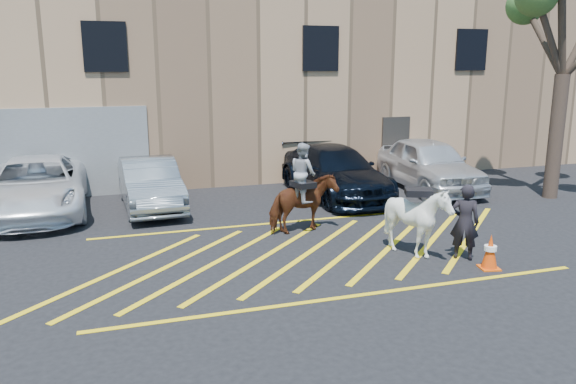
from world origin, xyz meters
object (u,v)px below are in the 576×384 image
object	(u,v)px
traffic_cone	(490,252)
handler	(465,222)
car_white_pickup	(36,186)
car_blue_suv	(335,172)
car_silver_sedan	(150,184)
saddled_white	(417,220)
tree	(569,8)
car_white_suv	(429,164)
mounted_bay	(303,197)

from	to	relation	value
traffic_cone	handler	bearing A→B (deg)	104.41
car_white_pickup	traffic_cone	bearing A→B (deg)	-40.20
car_blue_suv	traffic_cone	bearing A→B (deg)	-87.89
car_white_pickup	car_silver_sedan	distance (m)	3.07
saddled_white	tree	distance (m)	9.13
car_white_suv	tree	distance (m)	6.12
handler	mounted_bay	bearing A→B (deg)	-13.44
car_silver_sedan	car_blue_suv	bearing A→B (deg)	-4.76
mounted_bay	saddled_white	world-z (taller)	mounted_bay
car_blue_suv	handler	world-z (taller)	handler
car_white_suv	handler	size ratio (longest dim) A/B	3.03
car_silver_sedan	car_blue_suv	world-z (taller)	car_blue_suv
car_blue_suv	handler	distance (m)	6.33
car_white_pickup	handler	world-z (taller)	handler
car_silver_sedan	car_white_suv	bearing A→B (deg)	-4.11
car_blue_suv	handler	size ratio (longest dim) A/B	3.25
car_white_pickup	car_blue_suv	bearing A→B (deg)	-4.62
car_white_suv	traffic_cone	size ratio (longest dim) A/B	6.83
car_white_pickup	traffic_cone	size ratio (longest dim) A/B	7.67
car_white_suv	mounted_bay	bearing A→B (deg)	-144.92
car_white_pickup	mounted_bay	distance (m)	7.58
car_silver_sedan	traffic_cone	distance (m)	9.52
car_white_suv	mounted_bay	distance (m)	6.57
car_blue_suv	handler	xyz separation A→B (m)	(0.37, -6.32, 0.05)
saddled_white	tree	xyz separation A→B (m)	(6.84, 3.58, 4.88)
handler	tree	size ratio (longest dim) A/B	0.23
car_white_suv	traffic_cone	xyz separation A→B (m)	(-2.82, -6.98, -0.48)
car_silver_sedan	traffic_cone	xyz separation A→B (m)	(6.22, -7.20, -0.35)
car_blue_suv	traffic_cone	distance (m)	7.03
car_blue_suv	tree	size ratio (longest dim) A/B	0.73
car_white_suv	handler	bearing A→B (deg)	-111.45
traffic_cone	tree	distance (m)	9.19
mounted_bay	traffic_cone	world-z (taller)	mounted_bay
car_white_pickup	car_blue_suv	xyz separation A→B (m)	(8.72, -0.54, -0.00)
tree	mounted_bay	bearing A→B (deg)	-172.45
traffic_cone	tree	bearing A→B (deg)	39.15
handler	traffic_cone	world-z (taller)	handler
car_white_pickup	car_white_suv	bearing A→B (deg)	-3.72
car_white_suv	mounted_bay	world-z (taller)	mounted_bay
car_silver_sedan	handler	distance (m)	8.90
car_white_pickup	mounted_bay	size ratio (longest dim) A/B	2.49
handler	mounted_bay	size ratio (longest dim) A/B	0.73
mounted_bay	car_white_pickup	bearing A→B (deg)	148.60
car_white_pickup	saddled_white	distance (m)	10.42
car_white_pickup	car_white_suv	xyz separation A→B (m)	(12.09, -0.56, 0.07)
car_silver_sedan	saddled_white	size ratio (longest dim) A/B	2.35
mounted_bay	tree	bearing A→B (deg)	7.55
mounted_bay	saddled_white	distance (m)	3.01
tree	car_silver_sedan	bearing A→B (deg)	168.38
car_silver_sedan	car_white_pickup	bearing A→B (deg)	170.96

